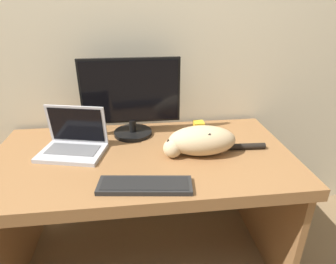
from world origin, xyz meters
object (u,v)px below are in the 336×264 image
Objects in this scene: cat at (201,140)px; laptop at (74,143)px; external_keyboard at (146,185)px; monitor at (131,98)px.

laptop is at bearing 173.98° from cat.
cat is (0.28, 0.25, 0.06)m from external_keyboard.
monitor is 1.53× the size of laptop.
cat is (0.33, -0.27, -0.14)m from monitor.
monitor reaches higher than external_keyboard.
monitor reaches higher than cat.
monitor is at bearing 102.47° from external_keyboard.
monitor is 1.35× the size of external_keyboard.
external_keyboard is at bearing -84.49° from monitor.
monitor is 0.45m from cat.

